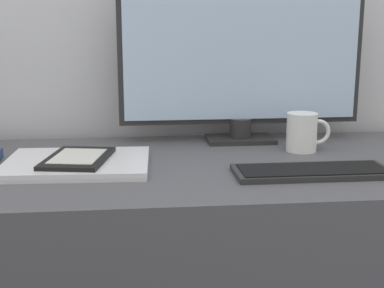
% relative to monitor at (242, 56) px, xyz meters
% --- Properties ---
extents(monitor, '(0.65, 0.11, 0.44)m').
position_rel_monitor_xyz_m(monitor, '(0.00, 0.00, 0.00)').
color(monitor, '#262626').
rests_on(monitor, desk).
extents(keyboard, '(0.33, 0.12, 0.01)m').
position_rel_monitor_xyz_m(keyboard, '(0.09, -0.34, -0.22)').
color(keyboard, '#282828').
rests_on(keyboard, desk).
extents(laptop, '(0.32, 0.25, 0.02)m').
position_rel_monitor_xyz_m(laptop, '(-0.41, -0.23, -0.22)').
color(laptop, silver).
rests_on(laptop, desk).
extents(ereader, '(0.16, 0.21, 0.01)m').
position_rel_monitor_xyz_m(ereader, '(-0.41, -0.23, -0.21)').
color(ereader, black).
rests_on(ereader, laptop).
extents(coffee_mug, '(0.11, 0.08, 0.10)m').
position_rel_monitor_xyz_m(coffee_mug, '(0.13, -0.13, -0.18)').
color(coffee_mug, white).
rests_on(coffee_mug, desk).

